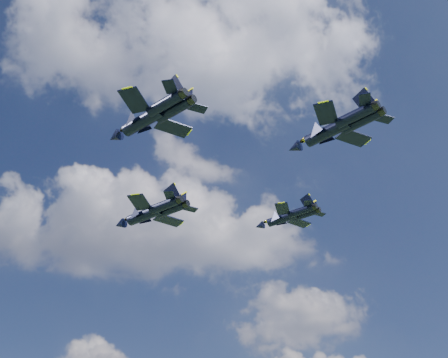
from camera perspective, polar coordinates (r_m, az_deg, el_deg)
jet_lead at (r=104.56m, az=-8.24°, el=-3.68°), size 16.86×13.68×4.22m
jet_left at (r=81.40m, az=-8.43°, el=5.78°), size 15.69×13.90×4.05m
jet_right at (r=106.22m, az=5.75°, el=-4.06°), size 13.52×10.95×3.38m
jet_slot at (r=84.85m, az=10.18°, el=4.63°), size 15.24×14.16×4.01m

